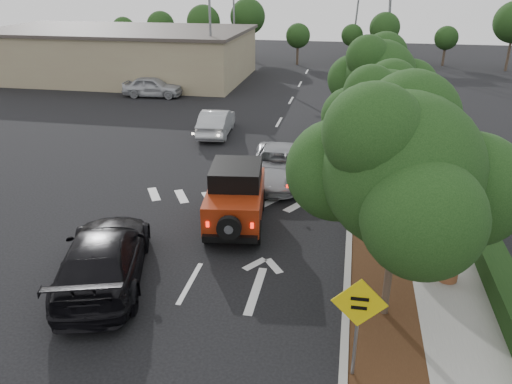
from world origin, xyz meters
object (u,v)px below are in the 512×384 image
(red_jeep, at_px, (236,194))
(silver_suv_ahead, at_px, (277,165))
(black_suv_oncoming, at_px, (104,256))
(speed_hump_sign, at_px, (358,315))

(red_jeep, relative_size, silver_suv_ahead, 0.86)
(black_suv_oncoming, bearing_deg, silver_suv_ahead, -130.65)
(red_jeep, height_order, black_suv_oncoming, red_jeep)
(speed_hump_sign, bearing_deg, red_jeep, 120.15)
(red_jeep, bearing_deg, silver_suv_ahead, 71.44)
(silver_suv_ahead, height_order, speed_hump_sign, speed_hump_sign)
(speed_hump_sign, bearing_deg, silver_suv_ahead, 105.71)
(red_jeep, bearing_deg, black_suv_oncoming, -131.00)
(red_jeep, xyz_separation_m, speed_hump_sign, (4.33, -7.12, 0.64))
(red_jeep, xyz_separation_m, silver_suv_ahead, (0.85, 4.35, -0.40))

